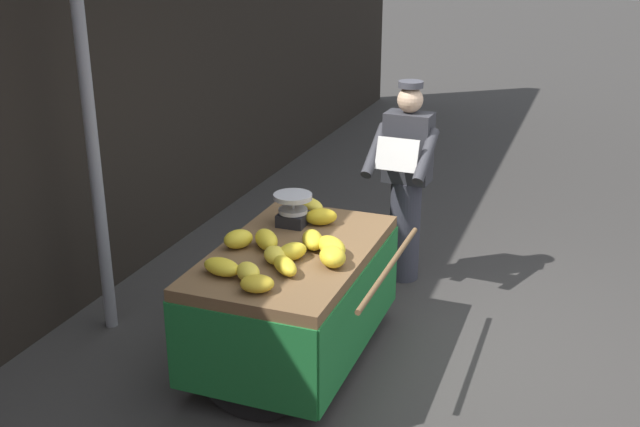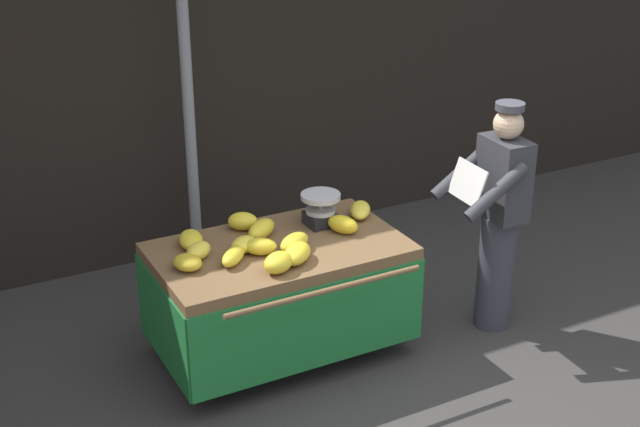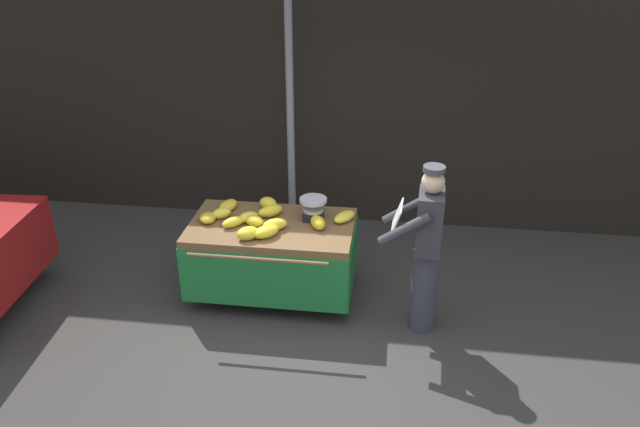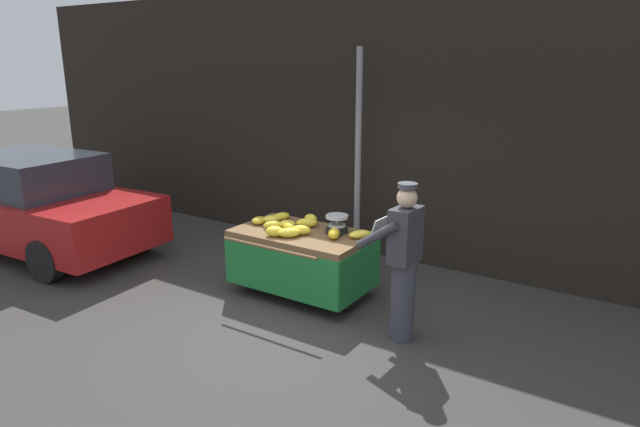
# 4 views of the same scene
# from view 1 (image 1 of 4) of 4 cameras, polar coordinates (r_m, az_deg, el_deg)

# --- Properties ---
(ground_plane) EXTENTS (60.00, 60.00, 0.00)m
(ground_plane) POSITION_cam_1_polar(r_m,az_deg,el_deg) (5.67, 10.55, -10.10)
(ground_plane) COLOR #383533
(back_wall) EXTENTS (16.00, 0.24, 3.95)m
(back_wall) POSITION_cam_1_polar(r_m,az_deg,el_deg) (6.22, -17.81, 11.48)
(back_wall) COLOR black
(back_wall) RESTS_ON ground
(street_pole) EXTENTS (0.09, 0.09, 3.08)m
(street_pole) POSITION_cam_1_polar(r_m,az_deg,el_deg) (5.57, -16.75, 6.00)
(street_pole) COLOR gray
(street_pole) RESTS_ON ground
(banana_cart) EXTENTS (1.70, 1.19, 0.84)m
(banana_cart) POSITION_cam_1_polar(r_m,az_deg,el_deg) (5.21, -1.96, -4.99)
(banana_cart) COLOR brown
(banana_cart) RESTS_ON ground
(weighing_scale) EXTENTS (0.28, 0.28, 0.24)m
(weighing_scale) POSITION_cam_1_polar(r_m,az_deg,el_deg) (5.49, -2.03, 0.30)
(weighing_scale) COLOR black
(weighing_scale) RESTS_ON banana_cart
(banana_bunch_0) EXTENTS (0.25, 0.24, 0.11)m
(banana_bunch_0) POSITION_cam_1_polar(r_m,az_deg,el_deg) (4.68, -5.39, -4.37)
(banana_bunch_0) COLOR yellow
(banana_bunch_0) RESTS_ON banana_cart
(banana_bunch_1) EXTENTS (0.29, 0.24, 0.12)m
(banana_bunch_1) POSITION_cam_1_polar(r_m,az_deg,el_deg) (5.11, -0.56, -1.98)
(banana_bunch_1) COLOR yellow
(banana_bunch_1) RESTS_ON banana_cart
(banana_bunch_2) EXTENTS (0.23, 0.27, 0.12)m
(banana_bunch_2) POSITION_cam_1_polar(r_m,az_deg,el_deg) (5.51, 0.08, -0.24)
(banana_bunch_2) COLOR gold
(banana_bunch_2) RESTS_ON banana_cart
(banana_bunch_3) EXTENTS (0.25, 0.23, 0.10)m
(banana_bunch_3) POSITION_cam_1_polar(r_m,az_deg,el_deg) (4.90, -3.38, -3.12)
(banana_bunch_3) COLOR yellow
(banana_bunch_3) RESTS_ON banana_cart
(banana_bunch_4) EXTENTS (0.28, 0.26, 0.13)m
(banana_bunch_4) POSITION_cam_1_polar(r_m,az_deg,el_deg) (4.85, 0.94, -3.24)
(banana_bunch_4) COLOR yellow
(banana_bunch_4) RESTS_ON banana_cart
(banana_bunch_5) EXTENTS (0.25, 0.22, 0.11)m
(banana_bunch_5) POSITION_cam_1_polar(r_m,az_deg,el_deg) (4.94, -2.09, -2.85)
(banana_bunch_5) COLOR yellow
(banana_bunch_5) RESTS_ON banana_cart
(banana_bunch_6) EXTENTS (0.26, 0.24, 0.12)m
(banana_bunch_6) POSITION_cam_1_polar(r_m,az_deg,el_deg) (5.15, -6.12, -1.91)
(banana_bunch_6) COLOR yellow
(banana_bunch_6) RESTS_ON banana_cart
(banana_bunch_7) EXTENTS (0.31, 0.31, 0.12)m
(banana_bunch_7) POSITION_cam_1_polar(r_m,az_deg,el_deg) (5.01, 0.86, -2.47)
(banana_bunch_7) COLOR yellow
(banana_bunch_7) RESTS_ON banana_cart
(banana_bunch_8) EXTENTS (0.26, 0.27, 0.10)m
(banana_bunch_8) POSITION_cam_1_polar(r_m,az_deg,el_deg) (4.76, -2.63, -3.92)
(banana_bunch_8) COLOR yellow
(banana_bunch_8) RESTS_ON banana_cart
(banana_bunch_9) EXTENTS (0.28, 0.32, 0.09)m
(banana_bunch_9) POSITION_cam_1_polar(r_m,az_deg,el_deg) (5.79, -0.81, 0.69)
(banana_bunch_9) COLOR yellow
(banana_bunch_9) RESTS_ON banana_cart
(banana_bunch_10) EXTENTS (0.22, 0.24, 0.09)m
(banana_bunch_10) POSITION_cam_1_polar(r_m,az_deg,el_deg) (4.54, -4.72, -5.25)
(banana_bunch_10) COLOR gold
(banana_bunch_10) RESTS_ON banana_cart
(banana_bunch_11) EXTENTS (0.22, 0.30, 0.10)m
(banana_bunch_11) POSITION_cam_1_polar(r_m,az_deg,el_deg) (4.77, -7.35, -3.98)
(banana_bunch_11) COLOR yellow
(banana_bunch_11) RESTS_ON banana_cart
(banana_bunch_12) EXTENTS (0.30, 0.28, 0.12)m
(banana_bunch_12) POSITION_cam_1_polar(r_m,az_deg,el_deg) (5.12, -4.03, -1.96)
(banana_bunch_12) COLOR yellow
(banana_bunch_12) RESTS_ON banana_cart
(vendor_person) EXTENTS (0.59, 0.53, 1.71)m
(vendor_person) POSITION_cam_1_polar(r_m,az_deg,el_deg) (6.38, 6.45, 2.33)
(vendor_person) COLOR #383842
(vendor_person) RESTS_ON ground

